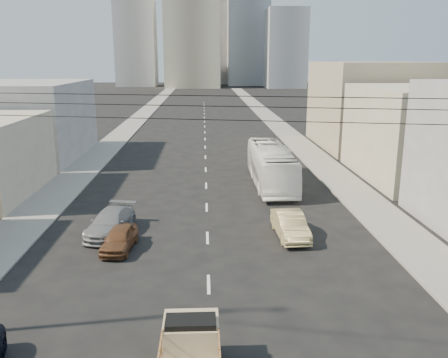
{
  "coord_description": "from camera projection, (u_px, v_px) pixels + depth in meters",
  "views": [
    {
      "loc": [
        -0.15,
        -12.49,
        10.34
      ],
      "look_at": [
        1.01,
        14.44,
        3.5
      ],
      "focal_mm": 38.0,
      "sensor_mm": 36.0,
      "label": 1
    }
  ],
  "objects": [
    {
      "name": "sidewalk_left",
      "position": [
        137.0,
        120.0,
        81.92
      ],
      "size": [
        3.5,
        180.0,
        0.12
      ],
      "primitive_type": "cube",
      "color": "gray",
      "rests_on": "ground"
    },
    {
      "name": "sidewalk_right",
      "position": [
        272.0,
        120.0,
        82.91
      ],
      "size": [
        3.5,
        180.0,
        0.12
      ],
      "primitive_type": "cube",
      "color": "gray",
      "rests_on": "ground"
    },
    {
      "name": "lane_dashes",
      "position": [
        205.0,
        135.0,
        65.97
      ],
      "size": [
        0.15,
        104.0,
        0.01
      ],
      "color": "silver",
      "rests_on": "ground"
    },
    {
      "name": "flatbed_pickup",
      "position": [
        190.0,
        356.0,
        15.21
      ],
      "size": [
        1.95,
        4.41,
        1.9
      ],
      "color": "tan",
      "rests_on": "ground"
    },
    {
      "name": "city_bus",
      "position": [
        271.0,
        165.0,
        39.73
      ],
      "size": [
        2.84,
        12.04,
        3.35
      ],
      "primitive_type": "imported",
      "rotation": [
        0.0,
        0.0,
        0.0
      ],
      "color": "white",
      "rests_on": "ground"
    },
    {
      "name": "sedan_brown",
      "position": [
        120.0,
        239.0,
        26.34
      ],
      "size": [
        1.88,
        3.89,
        1.28
      ],
      "primitive_type": "imported",
      "rotation": [
        0.0,
        0.0,
        -0.1
      ],
      "color": "brown",
      "rests_on": "ground"
    },
    {
      "name": "sedan_tan",
      "position": [
        290.0,
        225.0,
        28.19
      ],
      "size": [
        1.8,
        4.6,
        1.49
      ],
      "primitive_type": "imported",
      "rotation": [
        0.0,
        0.0,
        0.05
      ],
      "color": "tan",
      "rests_on": "ground"
    },
    {
      "name": "sedan_grey",
      "position": [
        111.0,
        223.0,
        28.68
      ],
      "size": [
        2.84,
        5.27,
        1.45
      ],
      "primitive_type": "imported",
      "rotation": [
        0.0,
        0.0,
        -0.17
      ],
      "color": "gray",
      "rests_on": "ground"
    },
    {
      "name": "overhead_wires",
      "position": [
        209.0,
        107.0,
        13.89
      ],
      "size": [
        23.01,
        5.02,
        0.72
      ],
      "color": "black",
      "rests_on": "ground"
    },
    {
      "name": "bldg_right_mid",
      "position": [
        427.0,
        133.0,
        41.59
      ],
      "size": [
        11.0,
        14.0,
        8.0
      ],
      "primitive_type": "cube",
      "color": "#AAA289",
      "rests_on": "ground"
    },
    {
      "name": "bldg_right_far",
      "position": [
        371.0,
        105.0,
        56.86
      ],
      "size": [
        12.0,
        16.0,
        10.0
      ],
      "primitive_type": "cube",
      "color": "tan",
      "rests_on": "ground"
    },
    {
      "name": "bldg_left_far",
      "position": [
        23.0,
        120.0,
        50.61
      ],
      "size": [
        12.0,
        16.0,
        8.0
      ],
      "primitive_type": "cube",
      "color": "gray",
      "rests_on": "ground"
    },
    {
      "name": "high_rise_tower",
      "position": [
        192.0,
        3.0,
        171.72
      ],
      "size": [
        20.0,
        20.0,
        60.0
      ],
      "primitive_type": "cube",
      "color": "gray",
      "rests_on": "ground"
    },
    {
      "name": "midrise_ne",
      "position": [
        248.0,
        34.0,
        189.63
      ],
      "size": [
        16.0,
        16.0,
        40.0
      ],
      "primitive_type": "cube",
      "color": "gray",
      "rests_on": "ground"
    },
    {
      "name": "midrise_nw",
      "position": [
        136.0,
        41.0,
        183.69
      ],
      "size": [
        15.0,
        15.0,
        34.0
      ],
      "primitive_type": "cube",
      "color": "gray",
      "rests_on": "ground"
    },
    {
      "name": "midrise_back",
      "position": [
        217.0,
        31.0,
        203.16
      ],
      "size": [
        18.0,
        18.0,
        44.0
      ],
      "primitive_type": "cube",
      "color": "gray",
      "rests_on": "ground"
    },
    {
      "name": "midrise_east",
      "position": [
        286.0,
        49.0,
        172.24
      ],
      "size": [
        14.0,
        14.0,
        28.0
      ],
      "primitive_type": "cube",
      "color": "gray",
      "rests_on": "ground"
    }
  ]
}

